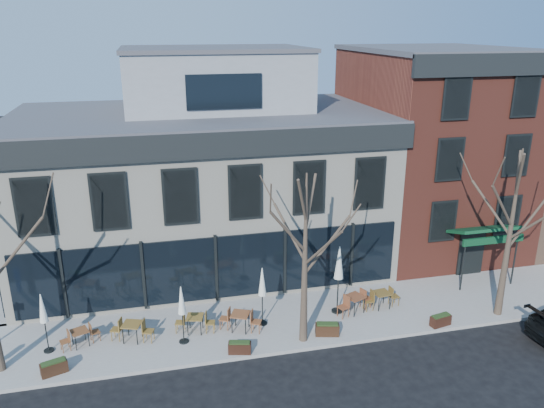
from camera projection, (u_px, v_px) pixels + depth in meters
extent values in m
plane|color=black|center=(217.00, 305.00, 24.57)|extent=(120.00, 120.00, 0.00)
cube|color=gray|center=(297.00, 318.00, 23.27)|extent=(33.50, 4.70, 0.15)
cube|color=silver|center=(202.00, 191.00, 27.88)|extent=(18.00, 10.00, 8.00)
cube|color=#47474C|center=(198.00, 114.00, 26.58)|extent=(18.30, 10.30, 0.30)
cube|color=black|center=(212.00, 145.00, 22.02)|extent=(18.30, 0.25, 1.10)
cube|color=black|center=(3.00, 132.00, 24.76)|extent=(0.25, 10.30, 1.10)
cube|color=black|center=(216.00, 268.00, 23.90)|extent=(17.20, 0.12, 3.00)
cube|color=black|center=(19.00, 251.00, 25.67)|extent=(0.12, 7.50, 3.00)
cube|color=gray|center=(215.00, 80.00, 27.22)|extent=(9.00, 6.50, 3.00)
cube|color=maroon|center=(429.00, 150.00, 30.23)|extent=(8.00, 10.00, 11.00)
cube|color=#47474C|center=(439.00, 49.00, 28.44)|extent=(8.20, 10.20, 0.25)
cube|color=black|center=(497.00, 65.00, 23.87)|extent=(8.20, 0.25, 1.00)
cube|color=#0D3B1F|center=(484.00, 229.00, 25.67)|extent=(3.20, 1.66, 0.67)
cube|color=black|center=(471.00, 254.00, 26.94)|extent=(1.40, 0.10, 2.50)
cylinder|color=#382B21|center=(15.00, 253.00, 18.67)|extent=(2.23, 0.50, 2.48)
cone|color=#382B21|center=(305.00, 261.00, 20.44)|extent=(0.34, 0.34, 7.04)
cylinder|color=#382B21|center=(327.00, 245.00, 20.64)|extent=(2.00, 0.46, 2.21)
cylinder|color=#382B21|center=(289.00, 232.00, 20.85)|extent=(0.93, 1.84, 1.91)
cylinder|color=#382B21|center=(288.00, 232.00, 19.59)|extent=(1.61, 0.68, 1.97)
cylinder|color=#382B21|center=(322.00, 249.00, 19.47)|extent=(0.93, 1.83, 2.03)
cone|color=#382B21|center=(510.00, 235.00, 22.33)|extent=(0.34, 0.34, 7.48)
cylinder|color=#382B21|center=(529.00, 220.00, 22.54)|extent=(2.12, 0.48, 2.35)
cylinder|color=#382B21|center=(491.00, 207.00, 22.76)|extent=(0.98, 1.94, 2.03)
cylinder|color=#382B21|center=(502.00, 206.00, 21.42)|extent=(1.71, 0.71, 2.09)
cylinder|color=#382B21|center=(537.00, 222.00, 21.30)|extent=(0.98, 1.94, 2.16)
cube|color=brown|center=(79.00, 331.00, 20.98)|extent=(0.82, 0.82, 0.04)
cylinder|color=black|center=(76.00, 343.00, 20.76)|extent=(0.04, 0.04, 0.65)
cylinder|color=black|center=(89.00, 339.00, 21.03)|extent=(0.04, 0.04, 0.65)
cylinder|color=black|center=(72.00, 337.00, 21.15)|extent=(0.04, 0.04, 0.65)
cylinder|color=black|center=(85.00, 333.00, 21.42)|extent=(0.04, 0.04, 0.65)
cube|color=brown|center=(132.00, 324.00, 21.30)|extent=(0.91, 0.91, 0.04)
cylinder|color=black|center=(123.00, 336.00, 21.18)|extent=(0.04, 0.04, 0.74)
cylinder|color=black|center=(137.00, 337.00, 21.12)|extent=(0.04, 0.04, 0.74)
cylinder|color=black|center=(128.00, 328.00, 21.72)|extent=(0.04, 0.04, 0.74)
cylinder|color=black|center=(142.00, 329.00, 21.66)|extent=(0.04, 0.04, 0.74)
cube|color=brown|center=(195.00, 317.00, 21.91)|extent=(0.82, 0.82, 0.04)
cylinder|color=black|center=(188.00, 328.00, 21.77)|extent=(0.04, 0.04, 0.70)
cylinder|color=black|center=(201.00, 328.00, 21.76)|extent=(0.04, 0.04, 0.70)
cylinder|color=black|center=(190.00, 321.00, 22.28)|extent=(0.04, 0.04, 0.70)
cylinder|color=black|center=(203.00, 321.00, 22.28)|extent=(0.04, 0.04, 0.70)
cube|color=brown|center=(240.00, 314.00, 22.01)|extent=(0.96, 0.96, 0.04)
cylinder|color=black|center=(232.00, 325.00, 21.92)|extent=(0.04, 0.04, 0.75)
cylinder|color=black|center=(246.00, 327.00, 21.81)|extent=(0.04, 0.04, 0.75)
cylinder|color=black|center=(235.00, 318.00, 22.46)|extent=(0.04, 0.04, 0.75)
cylinder|color=black|center=(249.00, 319.00, 22.35)|extent=(0.04, 0.04, 0.75)
cube|color=brown|center=(355.00, 297.00, 23.39)|extent=(0.97, 0.97, 0.04)
cylinder|color=black|center=(354.00, 309.00, 23.13)|extent=(0.04, 0.04, 0.76)
cylinder|color=black|center=(364.00, 305.00, 23.45)|extent=(0.04, 0.04, 0.76)
cylinder|color=black|center=(345.00, 304.00, 23.58)|extent=(0.04, 0.04, 0.76)
cylinder|color=black|center=(355.00, 300.00, 23.91)|extent=(0.04, 0.04, 0.76)
cube|color=brown|center=(382.00, 293.00, 23.80)|extent=(0.77, 0.77, 0.04)
cylinder|color=black|center=(379.00, 304.00, 23.59)|extent=(0.04, 0.04, 0.72)
cylinder|color=black|center=(390.00, 302.00, 23.76)|extent=(0.04, 0.04, 0.72)
cylinder|color=black|center=(373.00, 298.00, 24.09)|extent=(0.04, 0.04, 0.72)
cylinder|color=black|center=(383.00, 296.00, 24.26)|extent=(0.04, 0.04, 0.72)
cylinder|color=black|center=(49.00, 350.00, 20.81)|extent=(0.40, 0.40, 0.05)
cylinder|color=black|center=(46.00, 329.00, 20.50)|extent=(0.05, 0.05, 2.01)
cone|color=white|center=(42.00, 308.00, 20.21)|extent=(0.33, 0.33, 1.19)
cylinder|color=black|center=(184.00, 341.00, 21.41)|extent=(0.40, 0.40, 0.05)
cylinder|color=black|center=(183.00, 320.00, 21.10)|extent=(0.05, 0.05, 1.99)
cone|color=silver|center=(181.00, 300.00, 20.81)|extent=(0.33, 0.33, 1.18)
cylinder|color=black|center=(262.00, 323.00, 22.71)|extent=(0.42, 0.42, 0.06)
cylinder|color=black|center=(262.00, 302.00, 22.38)|extent=(0.05, 0.05, 2.10)
cone|color=silver|center=(262.00, 282.00, 22.07)|extent=(0.34, 0.34, 1.24)
cylinder|color=black|center=(337.00, 311.00, 23.67)|extent=(0.50, 0.50, 0.07)
cylinder|color=black|center=(338.00, 286.00, 23.27)|extent=(0.06, 0.06, 2.52)
cone|color=silver|center=(339.00, 263.00, 22.90)|extent=(0.41, 0.41, 1.49)
cube|color=black|center=(54.00, 368.00, 19.42)|extent=(1.00, 0.66, 0.47)
cube|color=#1E3314|center=(53.00, 362.00, 19.34)|extent=(0.89, 0.56, 0.07)
cube|color=black|center=(240.00, 348.00, 20.65)|extent=(0.94, 0.55, 0.44)
cube|color=#1E3314|center=(240.00, 342.00, 20.57)|extent=(0.84, 0.46, 0.07)
cube|color=black|center=(327.00, 330.00, 21.84)|extent=(1.04, 0.62, 0.49)
cube|color=#1E3314|center=(327.00, 324.00, 21.75)|extent=(0.92, 0.52, 0.08)
cube|color=black|center=(441.00, 321.00, 22.53)|extent=(0.96, 0.54, 0.45)
cube|color=#1E3314|center=(441.00, 316.00, 22.45)|extent=(0.86, 0.45, 0.07)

